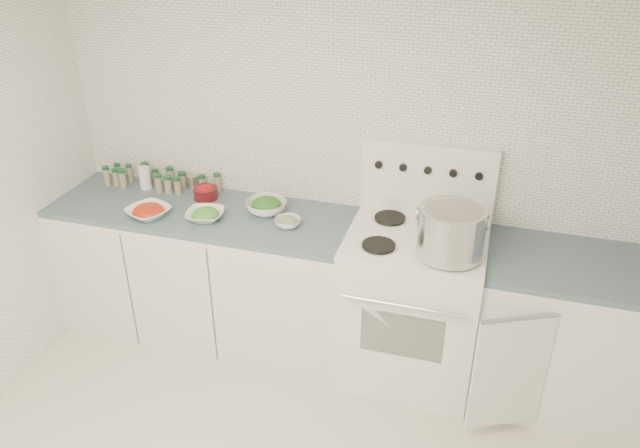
# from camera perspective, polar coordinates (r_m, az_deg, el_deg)

# --- Properties ---
(room_walls) EXTENTS (3.54, 3.04, 2.52)m
(room_walls) POSITION_cam_1_polar(r_m,az_deg,el_deg) (2.25, -6.72, 0.03)
(room_walls) COLOR white
(room_walls) RESTS_ON ground
(counter_left) EXTENTS (1.85, 0.62, 0.90)m
(counter_left) POSITION_cam_1_polar(r_m,az_deg,el_deg) (4.05, -10.24, -4.37)
(counter_left) COLOR white
(counter_left) RESTS_ON ground
(stove) EXTENTS (0.76, 0.70, 1.36)m
(stove) POSITION_cam_1_polar(r_m,az_deg,el_deg) (3.69, 8.38, -6.97)
(stove) COLOR white
(stove) RESTS_ON ground
(counter_right) EXTENTS (0.89, 0.80, 0.90)m
(counter_right) POSITION_cam_1_polar(r_m,az_deg,el_deg) (3.73, 21.03, -9.26)
(counter_right) COLOR white
(counter_right) RESTS_ON ground
(stock_pot) EXTENTS (0.36, 0.34, 0.26)m
(stock_pot) POSITION_cam_1_polar(r_m,az_deg,el_deg) (3.23, 11.91, -0.49)
(stock_pot) COLOR silver
(stock_pot) RESTS_ON stove
(bowl_tomato) EXTENTS (0.31, 0.31, 0.08)m
(bowl_tomato) POSITION_cam_1_polar(r_m,az_deg,el_deg) (3.80, -15.42, 1.11)
(bowl_tomato) COLOR white
(bowl_tomato) RESTS_ON counter_left
(bowl_snowpea) EXTENTS (0.25, 0.25, 0.07)m
(bowl_snowpea) POSITION_cam_1_polar(r_m,az_deg,el_deg) (3.69, -10.46, 0.85)
(bowl_snowpea) COLOR white
(bowl_snowpea) RESTS_ON counter_left
(bowl_broccoli) EXTENTS (0.28, 0.28, 0.10)m
(bowl_broccoli) POSITION_cam_1_polar(r_m,az_deg,el_deg) (3.72, -4.93, 1.68)
(bowl_broccoli) COLOR white
(bowl_broccoli) RESTS_ON counter_left
(bowl_zucchini) EXTENTS (0.17, 0.17, 0.06)m
(bowl_zucchini) POSITION_cam_1_polar(r_m,az_deg,el_deg) (3.57, -2.97, 0.21)
(bowl_zucchini) COLOR white
(bowl_zucchini) RESTS_ON counter_left
(bowl_pepper) EXTENTS (0.15, 0.15, 0.09)m
(bowl_pepper) POSITION_cam_1_polar(r_m,az_deg,el_deg) (3.94, -10.44, 2.90)
(bowl_pepper) COLOR #520E13
(bowl_pepper) RESTS_ON counter_left
(salt_canister) EXTENTS (0.08, 0.08, 0.14)m
(salt_canister) POSITION_cam_1_polar(r_m,az_deg,el_deg) (4.15, -15.71, 4.09)
(salt_canister) COLOR white
(salt_canister) RESTS_ON counter_left
(tin_can) EXTENTS (0.08, 0.08, 0.09)m
(tin_can) POSITION_cam_1_polar(r_m,az_deg,el_deg) (4.09, -11.56, 3.78)
(tin_can) COLOR gray
(tin_can) RESTS_ON counter_left
(spice_cluster) EXTENTS (0.78, 0.16, 0.14)m
(spice_cluster) POSITION_cam_1_polar(r_m,az_deg,el_deg) (4.15, -14.77, 4.02)
(spice_cluster) COLOR gray
(spice_cluster) RESTS_ON counter_left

